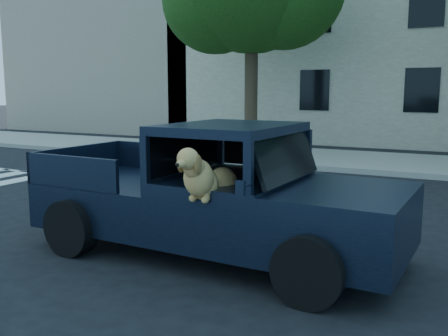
{
  "coord_description": "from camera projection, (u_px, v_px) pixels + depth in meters",
  "views": [
    {
      "loc": [
        3.09,
        -5.97,
        2.2
      ],
      "look_at": [
        0.33,
        -0.68,
        1.26
      ],
      "focal_mm": 40.0,
      "sensor_mm": 36.0,
      "label": 1
    }
  ],
  "objects": [
    {
      "name": "far_sidewalk",
      "position": [
        366.0,
        161.0,
        15.03
      ],
      "size": [
        60.0,
        4.0,
        0.15
      ],
      "primitive_type": "cube",
      "color": "gray",
      "rests_on": "ground"
    },
    {
      "name": "lane_stripes",
      "position": [
        409.0,
        212.0,
        9.04
      ],
      "size": [
        21.6,
        0.14,
        0.01
      ],
      "primitive_type": null,
      "color": "silver",
      "rests_on": "ground"
    },
    {
      "name": "building_left",
      "position": [
        123.0,
        57.0,
        27.67
      ],
      "size": [
        12.0,
        6.0,
        8.0
      ],
      "primitive_type": "cube",
      "color": "tan",
      "rests_on": "ground"
    },
    {
      "name": "ground",
      "position": [
        225.0,
        249.0,
        6.98
      ],
      "size": [
        120.0,
        120.0,
        0.0
      ],
      "primitive_type": "plane",
      "color": "black",
      "rests_on": "ground"
    },
    {
      "name": "pickup_truck",
      "position": [
        209.0,
        211.0,
        6.68
      ],
      "size": [
        5.01,
        2.6,
        1.77
      ],
      "rotation": [
        0.0,
        0.0,
        -0.03
      ],
      "color": "black",
      "rests_on": "ground"
    }
  ]
}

